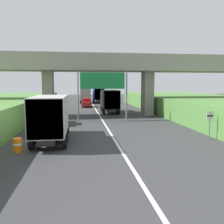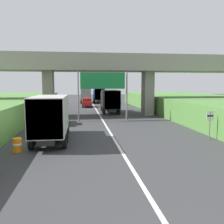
{
  "view_description": "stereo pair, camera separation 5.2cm",
  "coord_description": "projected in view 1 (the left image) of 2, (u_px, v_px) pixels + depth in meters",
  "views": [
    {
      "loc": [
        -2.57,
        -3.06,
        4.26
      ],
      "look_at": [
        0.0,
        16.37,
        2.0
      ],
      "focal_mm": 38.19,
      "sensor_mm": 36.0,
      "label": 1
    },
    {
      "loc": [
        -2.52,
        -3.06,
        4.26
      ],
      "look_at": [
        0.0,
        16.37,
        2.0
      ],
      "focal_mm": 38.19,
      "sensor_mm": 36.0,
      "label": 2
    }
  ],
  "objects": [
    {
      "name": "lane_centre_stripe",
      "position": [
        103.0,
        122.0,
        27.29
      ],
      "size": [
        0.2,
        87.63,
        0.01
      ],
      "primitive_type": "cube",
      "color": "white",
      "rests_on": "ground"
    },
    {
      "name": "overpass_bridge",
      "position": [
        99.0,
        70.0,
        32.43
      ],
      "size": [
        40.0,
        4.8,
        8.27
      ],
      "color": "gray",
      "rests_on": "ground"
    },
    {
      "name": "overhead_highway_sign",
      "position": [
        103.0,
        84.0,
        27.71
      ],
      "size": [
        5.88,
        0.18,
        5.77
      ],
      "color": "slate",
      "rests_on": "ground"
    },
    {
      "name": "speed_limit_sign",
      "position": [
        210.0,
        121.0,
        18.53
      ],
      "size": [
        0.6,
        0.08,
        2.23
      ],
      "color": "slate",
      "rests_on": "ground"
    },
    {
      "name": "truck_green",
      "position": [
        85.0,
        95.0,
        55.81
      ],
      "size": [
        2.44,
        7.3,
        3.44
      ],
      "color": "black",
      "rests_on": "ground"
    },
    {
      "name": "truck_black",
      "position": [
        109.0,
        100.0,
        36.03
      ],
      "size": [
        2.44,
        7.3,
        3.44
      ],
      "color": "black",
      "rests_on": "ground"
    },
    {
      "name": "truck_blue",
      "position": [
        98.0,
        95.0,
        55.7
      ],
      "size": [
        2.44,
        7.3,
        3.44
      ],
      "color": "black",
      "rests_on": "ground"
    },
    {
      "name": "truck_silver",
      "position": [
        51.0,
        116.0,
        17.84
      ],
      "size": [
        2.44,
        7.3,
        3.44
      ],
      "color": "black",
      "rests_on": "ground"
    },
    {
      "name": "car_red",
      "position": [
        86.0,
        103.0,
        45.38
      ],
      "size": [
        1.86,
        4.1,
        1.72
      ],
      "color": "red",
      "rests_on": "ground"
    },
    {
      "name": "car_yellow",
      "position": [
        57.0,
        116.0,
        25.82
      ],
      "size": [
        1.86,
        4.1,
        1.72
      ],
      "color": "gold",
      "rests_on": "ground"
    },
    {
      "name": "construction_barrel_1",
      "position": [
        17.0,
        145.0,
        15.05
      ],
      "size": [
        0.57,
        0.57,
        0.9
      ],
      "color": "orange",
      "rests_on": "ground"
    },
    {
      "name": "construction_barrel_2",
      "position": [
        30.0,
        131.0,
        19.46
      ],
      "size": [
        0.57,
        0.57,
        0.9
      ],
      "color": "orange",
      "rests_on": "ground"
    },
    {
      "name": "construction_barrel_3",
      "position": [
        42.0,
        123.0,
        23.91
      ],
      "size": [
        0.57,
        0.57,
        0.9
      ],
      "color": "orange",
      "rests_on": "ground"
    },
    {
      "name": "construction_barrel_4",
      "position": [
        48.0,
        117.0,
        28.33
      ],
      "size": [
        0.57,
        0.57,
        0.9
      ],
      "color": "orange",
      "rests_on": "ground"
    },
    {
      "name": "construction_barrel_5",
      "position": [
        51.0,
        112.0,
        32.72
      ],
      "size": [
        0.57,
        0.57,
        0.9
      ],
      "color": "orange",
      "rests_on": "ground"
    }
  ]
}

